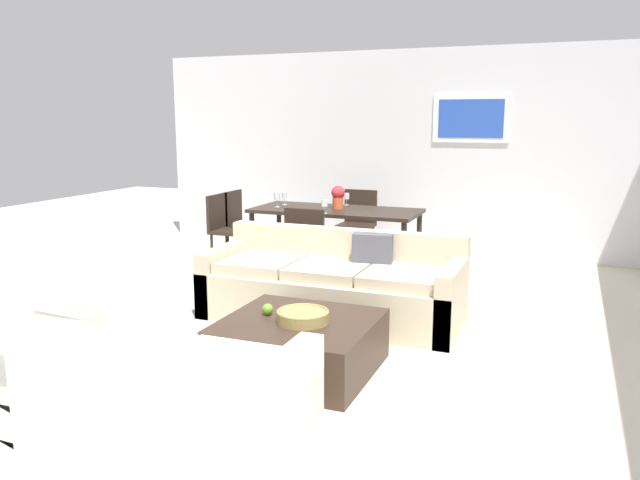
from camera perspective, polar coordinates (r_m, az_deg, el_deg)
ground_plane at (r=5.47m, az=1.04°, el=-8.25°), size 18.00×18.00×0.00m
back_wall_unit at (r=8.51m, az=11.51°, el=7.76°), size 8.40×0.09×2.70m
sofa_beige at (r=5.72m, az=1.17°, el=-4.32°), size 2.32×0.90×0.78m
loveseat_white at (r=3.66m, az=-14.47°, el=-13.70°), size 1.56×0.90×0.78m
coffee_table at (r=4.60m, az=-1.94°, el=-9.53°), size 1.07×1.03×0.38m
decorative_bowl at (r=4.48m, az=-1.57°, el=-6.90°), size 0.38×0.38×0.09m
apple_on_coffee_table at (r=4.65m, az=-4.78°, el=-6.29°), size 0.08×0.08×0.08m
dining_table at (r=7.43m, az=1.44°, el=2.30°), size 1.96×0.87×0.75m
dining_chair_foot at (r=6.69m, az=-1.06°, el=-0.20°), size 0.44×0.44×0.88m
dining_chair_left_near at (r=7.87m, az=-8.60°, el=1.37°), size 0.44×0.44×0.88m
dining_chair_left_far at (r=8.20m, az=-7.23°, el=1.80°), size 0.44×0.44×0.88m
dining_chair_head at (r=8.24m, az=3.46°, el=1.90°), size 0.44×0.44×0.88m
wine_glass_left_near at (r=7.58m, az=-3.93°, el=3.97°), size 0.07×0.07×0.18m
wine_glass_left_far at (r=7.77m, az=-3.24°, el=4.02°), size 0.06×0.06×0.16m
wine_glass_head at (r=7.75m, az=2.41°, el=3.96°), size 0.07×0.07×0.15m
wine_glass_foot at (r=7.06m, az=0.40°, el=3.34°), size 0.07×0.07×0.16m
centerpiece_vase at (r=7.43m, az=1.64°, el=4.00°), size 0.16×0.16×0.27m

